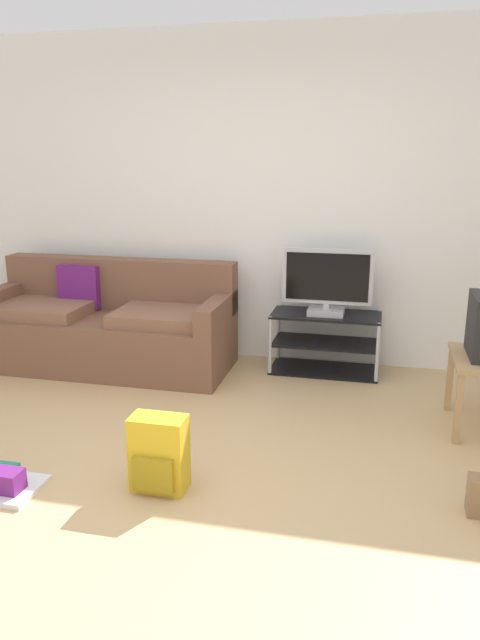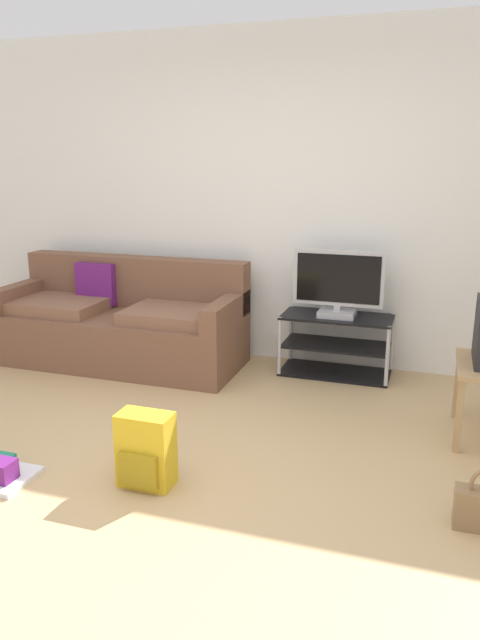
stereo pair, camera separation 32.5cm
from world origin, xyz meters
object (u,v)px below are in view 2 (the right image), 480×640
(flat_tv, at_px, (338,284))
(backpack, at_px, (146,450))
(couch, at_px, (122,324))
(tv_stand, at_px, (336,345))

(flat_tv, xyz_separation_m, backpack, (-0.67, -2.00, -0.54))
(backpack, bearing_deg, couch, 99.29)
(couch, height_order, backpack, couch)
(tv_stand, bearing_deg, couch, -171.88)
(tv_stand, bearing_deg, backpack, -108.27)
(couch, relative_size, backpack, 5.05)
(couch, distance_m, flat_tv, 1.84)
(tv_stand, xyz_separation_m, flat_tv, (0.00, -0.02, 0.50))
(tv_stand, height_order, flat_tv, flat_tv)
(backpack, bearing_deg, tv_stand, 48.80)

